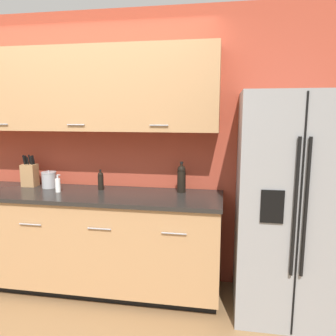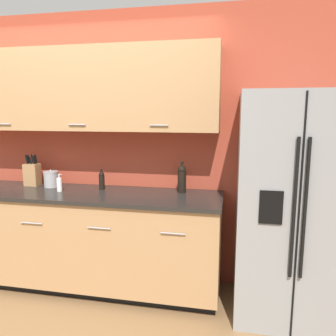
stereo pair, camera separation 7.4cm
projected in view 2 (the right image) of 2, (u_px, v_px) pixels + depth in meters
wall_back at (89, 131)px, 3.22m from camera, size 10.00×0.39×2.60m
counter_unit at (83, 239)px, 3.11m from camera, size 2.61×0.64×0.93m
refrigerator at (290, 207)px, 2.63m from camera, size 0.83×0.75×1.82m
knife_block at (32, 174)px, 3.27m from camera, size 0.14×0.11×0.31m
wine_bottle at (182, 178)px, 2.98m from camera, size 0.08×0.08×0.28m
soap_dispenser at (59, 184)px, 3.03m from camera, size 0.05×0.05×0.16m
oil_bottle at (102, 180)px, 3.11m from camera, size 0.05×0.05×0.19m
steel_canister at (51, 179)px, 3.21m from camera, size 0.14×0.14×0.17m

